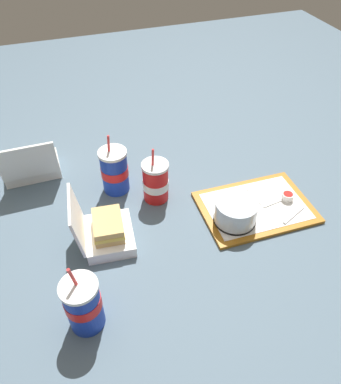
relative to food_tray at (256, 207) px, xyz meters
name	(u,v)px	position (x,y,z in m)	size (l,w,h in m)	color
ground_plane	(166,195)	(0.27, -0.16, -0.01)	(3.20, 3.20, 0.00)	#4C6070
food_tray	(256,207)	(0.00, 0.00, 0.00)	(0.37, 0.27, 0.01)	#A56619
cake_container	(236,212)	(0.10, 0.04, 0.04)	(0.14, 0.14, 0.08)	black
ketchup_cup	(288,196)	(-0.12, 0.00, 0.02)	(0.04, 0.04, 0.02)	white
napkin_stack	(267,194)	(-0.06, -0.04, 0.01)	(0.10, 0.10, 0.00)	white
plastic_fork	(294,215)	(-0.10, 0.08, 0.01)	(0.11, 0.01, 0.01)	white
clamshell_hotdog_front	(31,165)	(0.70, -0.43, 0.04)	(0.20, 0.18, 0.18)	white
clamshell_sandwich_corner	(106,231)	(0.51, -0.02, 0.04)	(0.19, 0.19, 0.18)	white
soda_cup_center	(83,304)	(0.61, 0.23, 0.08)	(0.09, 0.09, 0.22)	#1938B7
soda_cup_back	(156,183)	(0.30, -0.16, 0.07)	(0.09, 0.09, 0.21)	red
soda_cup_corner	(115,171)	(0.42, -0.25, 0.08)	(0.10, 0.10, 0.22)	#1938B7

